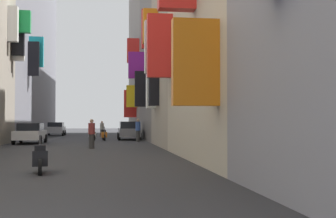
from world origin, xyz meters
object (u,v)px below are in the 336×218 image
parked_car_white (30,133)px  pedestrian_near_left (138,130)px  scooter_black (40,158)px  parked_car_grey (129,130)px  parked_car_silver (56,129)px  scooter_white (92,135)px  scooter_orange (104,135)px  pedestrian_near_right (92,134)px  pedestrian_crossing (102,129)px

parked_car_white → pedestrian_near_left: (7.71, 1.63, 0.13)m
scooter_black → parked_car_grey: bearing=81.0°
parked_car_silver → pedestrian_near_left: bearing=-65.0°
scooter_white → pedestrian_near_left: size_ratio=1.08×
parked_car_white → pedestrian_near_left: bearing=11.9°
parked_car_silver → scooter_orange: bearing=-68.9°
pedestrian_near_right → scooter_orange: bearing=86.7°
parked_car_white → scooter_black: size_ratio=2.45×
pedestrian_crossing → pedestrian_near_right: (-0.46, -18.74, 0.05)m
parked_car_grey → scooter_orange: parked_car_grey is taller
parked_car_grey → pedestrian_crossing: 6.65m
scooter_white → scooter_orange: 0.95m
parked_car_grey → scooter_black: size_ratio=2.50×
scooter_orange → pedestrian_near_left: 4.07m
parked_car_grey → scooter_white: bearing=-161.8°
scooter_white → scooter_black: size_ratio=1.08×
parked_car_grey → scooter_white: (-3.06, -1.01, -0.34)m
pedestrian_near_left → pedestrian_near_right: (-3.25, -8.41, -0.04)m
parked_car_grey → parked_car_silver: bearing=120.1°
parked_car_silver → scooter_white: parked_car_silver is taller
scooter_black → pedestrian_crossing: 31.22m
scooter_orange → pedestrian_near_right: (-0.67, -11.53, 0.38)m
parked_car_silver → pedestrian_crossing: 8.29m
pedestrian_near_left → scooter_orange: bearing=129.6°
scooter_white → scooter_orange: same height
parked_car_silver → pedestrian_near_right: (4.63, -25.28, 0.07)m
parked_car_silver → parked_car_grey: bearing=-59.9°
scooter_white → scooter_black: 23.95m
scooter_white → pedestrian_near_right: pedestrian_near_right is taller
pedestrian_crossing → pedestrian_near_right: size_ratio=0.94×
parked_car_silver → scooter_white: size_ratio=2.16×
parked_car_silver → scooter_black: 37.88m
scooter_orange → pedestrian_near_left: (2.58, -3.12, 0.42)m
parked_car_grey → pedestrian_near_left: (0.48, -4.09, 0.08)m
parked_car_grey → parked_car_silver: 14.77m
parked_car_silver → scooter_orange: parked_car_silver is taller
parked_car_grey → parked_car_white: size_ratio=1.02×
parked_car_white → pedestrian_near_right: 8.12m
scooter_black → pedestrian_crossing: bearing=87.0°
scooter_white → pedestrian_near_left: pedestrian_near_left is taller
parked_car_silver → scooter_black: parked_car_silver is taller
parked_car_white → scooter_white: bearing=48.5°
scooter_white → pedestrian_near_left: 4.71m
scooter_orange → pedestrian_near_left: pedestrian_near_left is taller
pedestrian_crossing → pedestrian_near_right: bearing=-91.4°
scooter_white → parked_car_white: bearing=-131.5°
parked_car_grey → pedestrian_near_right: bearing=-102.5°
parked_car_grey → parked_car_white: (-7.23, -5.72, -0.05)m
parked_car_white → pedestrian_crossing: bearing=67.6°
pedestrian_near_left → pedestrian_near_right: size_ratio=1.04×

